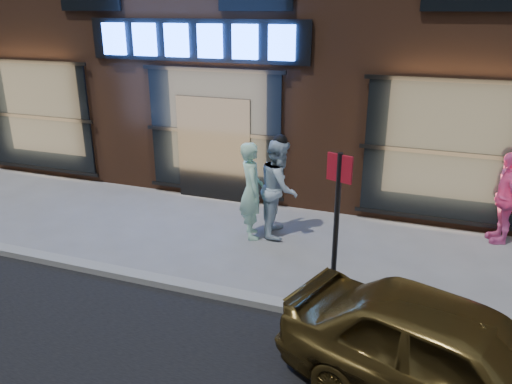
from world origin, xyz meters
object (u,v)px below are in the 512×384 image
at_px(passerby, 505,198).
at_px(sign_post, 337,219).
at_px(man_bowtie, 252,191).
at_px(man_cap, 279,188).
at_px(gold_sedan, 456,363).

distance_m(passerby, sign_post, 4.32).
distance_m(man_bowtie, man_cap, 0.56).
bearing_deg(passerby, gold_sedan, -23.90).
height_order(man_cap, passerby, man_cap).
relative_size(man_bowtie, sign_post, 0.79).
bearing_deg(sign_post, man_bowtie, 156.02).
distance_m(man_bowtie, gold_sedan, 5.15).
distance_m(passerby, gold_sedan, 5.10).
xyz_separation_m(passerby, gold_sedan, (-0.91, -5.02, -0.22)).
bearing_deg(passerby, man_bowtie, -86.34).
relative_size(man_cap, gold_sedan, 0.49).
height_order(gold_sedan, sign_post, sign_post).
xyz_separation_m(passerby, sign_post, (-2.56, -3.43, 0.58)).
height_order(man_bowtie, passerby, man_bowtie).
xyz_separation_m(man_bowtie, gold_sedan, (3.68, -3.59, -0.28)).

